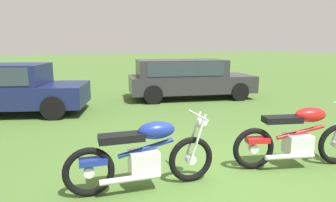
{
  "coord_description": "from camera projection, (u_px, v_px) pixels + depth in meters",
  "views": [
    {
      "loc": [
        -2.62,
        -3.56,
        1.97
      ],
      "look_at": [
        0.1,
        2.06,
        0.77
      ],
      "focal_mm": 31.68,
      "sensor_mm": 36.0,
      "label": 1
    }
  ],
  "objects": [
    {
      "name": "car_navy",
      "position": [
        7.0,
        86.0,
        8.41
      ],
      "size": [
        4.57,
        3.13,
        1.43
      ],
      "rotation": [
        0.0,
        0.0,
        -0.36
      ],
      "color": "#161E4C",
      "rests_on": "ground"
    },
    {
      "name": "ground_plane",
      "position": [
        219.0,
        172.0,
        4.64
      ],
      "size": [
        120.0,
        120.0,
        0.0
      ],
      "primitive_type": "plane",
      "color": "#476B2D"
    },
    {
      "name": "motorcycle_red",
      "position": [
        299.0,
        137.0,
        4.78
      ],
      "size": [
        2.07,
        0.93,
        1.02
      ],
      "rotation": [
        0.0,
        0.0,
        -0.31
      ],
      "color": "black",
      "rests_on": "ground"
    },
    {
      "name": "car_charcoal",
      "position": [
        186.0,
        76.0,
        10.85
      ],
      "size": [
        4.79,
        2.77,
        1.43
      ],
      "rotation": [
        0.0,
        0.0,
        -0.25
      ],
      "color": "#2D2D33",
      "rests_on": "ground"
    },
    {
      "name": "motorcycle_blue",
      "position": [
        144.0,
        155.0,
        4.04
      ],
      "size": [
        2.09,
        0.64,
        1.02
      ],
      "rotation": [
        0.0,
        0.0,
        -0.14
      ],
      "color": "black",
      "rests_on": "ground"
    }
  ]
}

